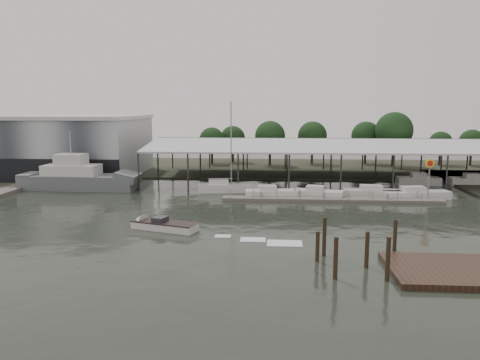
# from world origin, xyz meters

# --- Properties ---
(ground) EXTENTS (200.00, 200.00, 0.00)m
(ground) POSITION_xyz_m (0.00, 0.00, 0.00)
(ground) COLOR #252A22
(ground) RESTS_ON ground
(land_strip_far) EXTENTS (140.00, 30.00, 0.30)m
(land_strip_far) POSITION_xyz_m (0.00, 42.00, 0.10)
(land_strip_far) COLOR #3C4030
(land_strip_far) RESTS_ON ground
(land_strip_west) EXTENTS (20.00, 40.00, 0.30)m
(land_strip_west) POSITION_xyz_m (-40.00, 30.00, 0.10)
(land_strip_west) COLOR #3C4030
(land_strip_west) RESTS_ON ground
(storage_warehouse) EXTENTS (24.50, 20.50, 10.50)m
(storage_warehouse) POSITION_xyz_m (-28.00, 29.94, 5.29)
(storage_warehouse) COLOR #ADB3B8
(storage_warehouse) RESTS_ON ground
(covered_boat_shed) EXTENTS (58.24, 24.00, 6.96)m
(covered_boat_shed) POSITION_xyz_m (17.00, 28.00, 6.13)
(covered_boat_shed) COLOR silver
(covered_boat_shed) RESTS_ON ground
(trawler_dock) EXTENTS (3.00, 18.00, 0.50)m
(trawler_dock) POSITION_xyz_m (-30.00, 14.00, 0.25)
(trawler_dock) COLOR #69645C
(trawler_dock) RESTS_ON ground
(floating_dock) EXTENTS (28.00, 2.00, 1.40)m
(floating_dock) POSITION_xyz_m (15.00, 10.00, 0.20)
(floating_dock) COLOR #69645C
(floating_dock) RESTS_ON ground
(shell_fuel_sign) EXTENTS (1.10, 0.18, 5.55)m
(shell_fuel_sign) POSITION_xyz_m (27.00, 9.99, 3.93)
(shell_fuel_sign) COLOR gray
(shell_fuel_sign) RESTS_ON ground
(grey_trawler) EXTENTS (17.50, 4.82, 8.84)m
(grey_trawler) POSITION_xyz_m (-20.81, 16.43, 1.58)
(grey_trawler) COLOR #565C5F
(grey_trawler) RESTS_ON ground
(white_sailboat) EXTENTS (8.89, 3.85, 12.95)m
(white_sailboat) POSITION_xyz_m (0.99, 15.82, 0.66)
(white_sailboat) COLOR white
(white_sailboat) RESTS_ON ground
(speedboat_underway) EXTENTS (17.77, 7.36, 2.00)m
(speedboat_underway) POSITION_xyz_m (-3.67, -5.18, 0.39)
(speedboat_underway) COLOR white
(speedboat_underway) RESTS_ON ground
(moored_cruiser_0) EXTENTS (6.90, 2.89, 1.70)m
(moored_cruiser_0) POSITION_xyz_m (7.17, 11.79, 0.61)
(moored_cruiser_0) COLOR white
(moored_cruiser_0) RESTS_ON ground
(moored_cruiser_1) EXTENTS (6.72, 3.74, 1.70)m
(moored_cruiser_1) POSITION_xyz_m (13.49, 12.05, 0.61)
(moored_cruiser_1) COLOR white
(moored_cruiser_1) RESTS_ON ground
(moored_cruiser_2) EXTENTS (8.26, 2.63, 1.70)m
(moored_cruiser_2) POSITION_xyz_m (20.99, 13.14, 0.61)
(moored_cruiser_2) COLOR white
(moored_cruiser_2) RESTS_ON ground
(moored_cruiser_3) EXTENTS (8.86, 3.73, 1.70)m
(moored_cruiser_3) POSITION_xyz_m (26.26, 12.34, 0.61)
(moored_cruiser_3) COLOR white
(moored_cruiser_3) RESTS_ON ground
(mooring_pilings) EXTENTS (7.05, 7.40, 3.80)m
(mooring_pilings) POSITION_xyz_m (13.73, -14.66, 1.14)
(mooring_pilings) COLOR #352B1A
(mooring_pilings) RESTS_ON ground
(horizon_tree_line) EXTENTS (65.01, 10.76, 10.99)m
(horizon_tree_line) POSITION_xyz_m (23.11, 47.27, 5.96)
(horizon_tree_line) COLOR #312115
(horizon_tree_line) RESTS_ON ground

